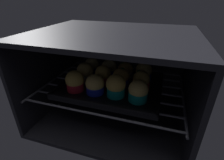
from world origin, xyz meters
The scene contains 15 objects.
oven_cavity centered at (0.00, 26.25, 17.00)cm, with size 59.00×47.00×37.00cm.
oven_rack centered at (0.00, 22.00, 13.60)cm, with size 54.80×42.00×0.80cm.
baking_tray centered at (0.00, 20.45, 14.68)cm, with size 38.34×30.68×2.20cm.
muffin_row0_col0 centered at (-11.77, 12.42, 18.67)cm, with size 6.91×6.91×7.68cm.
muffin_row0_col1 centered at (-3.91, 12.65, 18.39)cm, with size 6.76×6.76×7.21cm.
muffin_row0_col2 centered at (3.75, 13.11, 19.01)cm, with size 6.93×6.93×8.12cm.
muffin_row0_col3 centered at (11.66, 12.53, 18.60)cm, with size 6.61×6.61×7.53cm.
muffin_row1_col0 centered at (-11.63, 20.71, 18.77)cm, with size 6.91×6.91×7.76cm.
muffin_row1_col1 centered at (-3.80, 20.44, 18.67)cm, with size 6.42×6.42×7.61cm.
muffin_row1_col2 centered at (3.60, 20.52, 18.65)cm, with size 6.44×6.44×7.57cm.
muffin_row1_col3 centered at (11.41, 20.25, 18.60)cm, with size 6.42×6.42×7.44cm.
muffin_row2_col0 centered at (-11.84, 28.01, 18.66)cm, with size 6.42×6.42×7.46cm.
muffin_row2_col1 centered at (-3.78, 28.24, 18.53)cm, with size 6.69×6.69×7.45cm.
muffin_row2_col2 centered at (3.51, 27.97, 18.39)cm, with size 6.42×6.42×7.13cm.
muffin_row2_col3 centered at (11.19, 28.12, 18.86)cm, with size 6.68×6.68×7.86cm.
Camera 1 is at (17.77, -35.37, 47.24)cm, focal length 26.79 mm.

